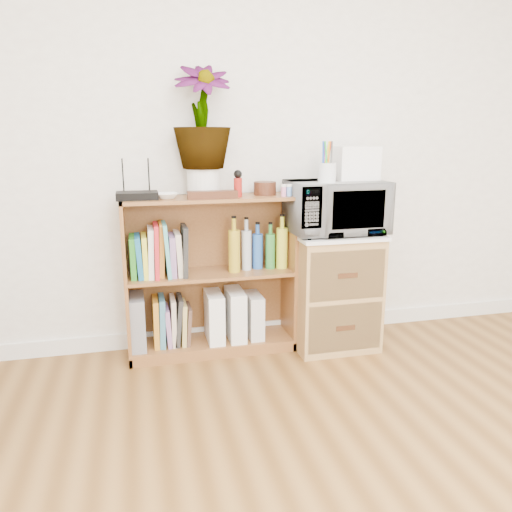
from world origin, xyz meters
name	(u,v)px	position (x,y,z in m)	size (l,w,h in m)	color
skirting_board	(261,329)	(0.00, 2.24, 0.05)	(4.00, 0.02, 0.10)	white
bookshelf	(211,276)	(-0.35, 2.10, 0.47)	(1.00, 0.30, 0.95)	brown
wicker_unit	(332,291)	(0.40, 2.02, 0.35)	(0.50, 0.45, 0.70)	#9E7542
microwave	(336,207)	(0.40, 2.02, 0.88)	(0.56, 0.38, 0.31)	silver
pen_cup	(327,173)	(0.31, 1.94, 1.09)	(0.10, 0.10, 0.11)	silver
small_appliance	(354,163)	(0.54, 2.08, 1.13)	(0.25, 0.21, 0.20)	white
router	(137,196)	(-0.75, 2.08, 0.97)	(0.23, 0.15, 0.04)	black
white_bowl	(167,196)	(-0.59, 2.07, 0.97)	(0.13, 0.13, 0.03)	white
plant_pot	(204,183)	(-0.38, 2.12, 1.03)	(0.19, 0.19, 0.16)	silver
potted_plant	(202,117)	(-0.38, 2.12, 1.39)	(0.32, 0.32, 0.57)	#31752E
trinket_box	(213,195)	(-0.34, 2.00, 0.97)	(0.28, 0.07, 0.04)	#391C0F
kokeshi_doll	(238,187)	(-0.19, 2.06, 1.00)	(0.05, 0.05, 0.11)	maroon
wooden_bowl	(265,188)	(-0.01, 2.11, 0.99)	(0.13, 0.13, 0.08)	#351B0E
paint_jars	(289,192)	(0.10, 2.01, 0.97)	(0.10, 0.04, 0.05)	pink
file_box	(137,321)	(-0.79, 2.10, 0.23)	(0.09, 0.25, 0.31)	slate
magazine_holder_left	(214,316)	(-0.33, 2.09, 0.22)	(0.10, 0.24, 0.30)	white
magazine_holder_mid	(235,314)	(-0.20, 2.09, 0.22)	(0.10, 0.25, 0.31)	white
magazine_holder_right	(254,315)	(-0.09, 2.09, 0.21)	(0.09, 0.22, 0.27)	silver
cookbooks	(159,253)	(-0.65, 2.10, 0.64)	(0.33, 0.20, 0.31)	#288323
liquor_bottles	(264,244)	(-0.02, 2.10, 0.65)	(0.45, 0.07, 0.32)	gold
lower_books	(171,322)	(-0.60, 2.10, 0.21)	(0.23, 0.19, 0.30)	#BE7D21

